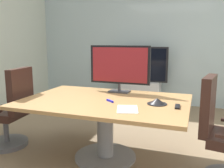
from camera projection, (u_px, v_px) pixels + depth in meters
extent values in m
plane|color=#7A664C|center=(106.00, 163.00, 2.94)|extent=(7.19, 7.19, 0.00)
cube|color=#9EB2B7|center=(154.00, 38.00, 5.55)|extent=(5.76, 0.10, 2.98)
cube|color=olive|center=(105.00, 101.00, 2.95)|extent=(1.96, 1.33, 0.04)
cylinder|color=slate|center=(105.00, 131.00, 3.02)|extent=(0.20, 0.20, 0.70)
cylinder|color=slate|center=(105.00, 156.00, 3.07)|extent=(0.76, 0.76, 0.03)
cylinder|color=#4C4C51|center=(7.00, 143.00, 3.42)|extent=(0.56, 0.56, 0.06)
cylinder|color=#4C4C51|center=(6.00, 129.00, 3.38)|extent=(0.07, 0.07, 0.36)
cube|color=black|center=(5.00, 114.00, 3.35)|extent=(0.52, 0.52, 0.10)
cube|color=black|center=(21.00, 91.00, 3.22)|extent=(0.13, 0.46, 0.60)
cube|color=black|center=(17.00, 101.00, 3.57)|extent=(0.28, 0.07, 0.03)
cube|color=black|center=(208.00, 105.00, 2.52)|extent=(0.17, 0.46, 0.60)
cube|color=#333338|center=(119.00, 91.00, 3.39)|extent=(0.28, 0.18, 0.02)
cylinder|color=#333338|center=(119.00, 87.00, 3.38)|extent=(0.04, 0.04, 0.10)
cube|color=black|center=(120.00, 65.00, 3.33)|extent=(0.84, 0.04, 0.52)
cube|color=maroon|center=(119.00, 65.00, 3.32)|extent=(0.77, 0.01, 0.47)
cube|color=#B7BABC|center=(140.00, 93.00, 5.52)|extent=(0.90, 0.36, 0.55)
cube|color=black|center=(140.00, 64.00, 5.38)|extent=(1.20, 0.06, 0.76)
cube|color=black|center=(140.00, 64.00, 5.35)|extent=(1.12, 0.01, 0.69)
cone|color=black|center=(157.00, 101.00, 2.73)|extent=(0.19, 0.19, 0.07)
cylinder|color=black|center=(157.00, 104.00, 2.74)|extent=(0.22, 0.22, 0.01)
cube|color=black|center=(177.00, 107.00, 2.61)|extent=(0.06, 0.17, 0.02)
cube|color=#1919A5|center=(110.00, 101.00, 2.85)|extent=(0.11, 0.10, 0.02)
cube|color=white|center=(127.00, 109.00, 2.52)|extent=(0.29, 0.35, 0.01)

